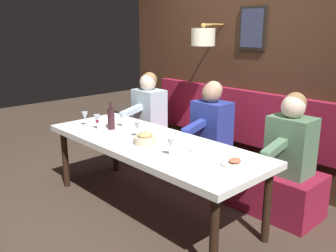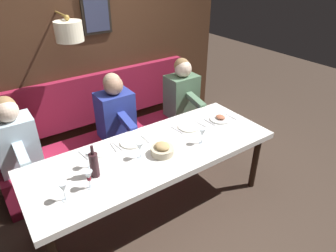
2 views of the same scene
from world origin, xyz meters
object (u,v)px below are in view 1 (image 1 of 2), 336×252
Objects in this scene: diner_middle at (149,104)px; wine_glass_3 at (171,144)px; dining_table at (151,147)px; wine_glass_0 at (137,126)px; wine_bottle at (111,119)px; diner_nearest at (291,137)px; diner_near at (211,119)px; bread_bowl at (145,139)px; wine_glass_2 at (85,116)px; wine_glass_1 at (122,117)px; wine_glass_4 at (97,119)px.

diner_middle is 4.82× the size of wine_glass_3.
dining_table is 0.25m from wine_glass_0.
diner_nearest is at bearing -60.32° from wine_bottle.
diner_near is 0.98m from bread_bowl.
diner_nearest is at bearing -61.05° from wine_glass_2.
wine_glass_3 is at bearing -124.38° from diner_middle.
wine_bottle is (0.14, -0.30, -0.00)m from wine_glass_2.
wine_glass_3 is (-0.26, -1.06, 0.00)m from wine_glass_1.
wine_glass_3 is at bearing -102.01° from wine_glass_0.
wine_glass_1 reaches higher than bread_bowl.
diner_middle is 1.10m from wine_glass_4.
wine_glass_0 is (-0.91, 1.17, 0.04)m from diner_nearest.
wine_glass_0 is at bearing 71.90° from bread_bowl.
dining_table is at bearing -86.64° from wine_bottle.
bread_bowl is (-0.06, -0.64, -0.07)m from wine_bottle.
diner_near is 3.60× the size of bread_bowl.
wine_bottle is at bearing 83.28° from wine_glass_3.
diner_middle reaches higher than dining_table.
wine_glass_2 is at bearing 131.21° from wine_glass_1.
wine_glass_4 is at bearing 102.23° from dining_table.
wine_glass_1 is at bearing 73.32° from wine_glass_0.
diner_middle is at bearing 30.98° from wine_glass_1.
diner_middle is 1.03m from wine_bottle.
diner_middle is at bearing 90.00° from diner_near.
diner_nearest is 4.82× the size of wine_glass_2.
wine_glass_1 is 0.42m from wine_glass_2.
diner_near is (0.88, -0.03, 0.14)m from dining_table.
bread_bowl is at bearing -84.98° from wine_glass_2.
diner_nearest reaches higher than wine_glass_0.
diner_near reaches higher than dining_table.
dining_table is 0.15m from bread_bowl.
diner_middle is (0.00, 1.09, 0.00)m from diner_near.
diner_near is at bearing 90.00° from diner_nearest.
wine_glass_0 is 0.75× the size of bread_bowl.
diner_middle is 1.28m from wine_glass_0.
wine_glass_0 is 1.00× the size of wine_glass_4.
wine_glass_1 is (0.13, 0.43, 0.00)m from wine_glass_0.
wine_glass_0 is 0.45m from wine_glass_1.
wine_bottle reaches higher than wine_glass_2.
wine_glass_3 is (-0.16, -0.46, 0.18)m from dining_table.
diner_near is (0.00, 0.97, 0.00)m from diner_nearest.
wine_bottle is (0.12, -0.10, 0.00)m from wine_glass_4.
diner_nearest is 1.18m from wine_glass_3.
wine_bottle is at bearing 91.00° from wine_glass_0.
diner_middle is at bearing 44.60° from wine_glass_0.
diner_middle reaches higher than wine_glass_4.
wine_glass_4 is at bearing -160.74° from diner_middle.
diner_nearest is at bearing -90.00° from diner_near.
wine_glass_0 is (-0.91, -0.90, 0.04)m from diner_middle.
wine_glass_2 is (-1.06, 1.91, 0.04)m from diner_nearest.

